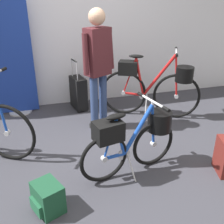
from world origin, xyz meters
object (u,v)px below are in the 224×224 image
floor_banner_stand (14,65)px  handbag_on_floor (48,198)px  folding_bike_foreground (134,137)px  display_bike_left (153,85)px  visitor_near_wall (98,64)px  rolling_suitcase (78,93)px

floor_banner_stand → handbag_on_floor: bearing=-82.7°
folding_bike_foreground → display_bike_left: bearing=58.6°
floor_banner_stand → folding_bike_foreground: (1.24, -1.96, -0.35)m
display_bike_left → visitor_near_wall: visitor_near_wall is taller
display_bike_left → floor_banner_stand: bearing=160.6°
floor_banner_stand → display_bike_left: 2.14m
visitor_near_wall → display_bike_left: bearing=9.7°
folding_bike_foreground → handbag_on_floor: (-0.94, -0.34, -0.29)m
floor_banner_stand → handbag_on_floor: (0.29, -2.30, -0.64)m
floor_banner_stand → handbag_on_floor: size_ratio=5.13×
floor_banner_stand → visitor_near_wall: (1.12, -0.86, 0.15)m
display_bike_left → handbag_on_floor: (-1.71, -1.60, -0.38)m
display_bike_left → rolling_suitcase: size_ratio=1.65×
folding_bike_foreground → visitor_near_wall: size_ratio=0.69×
folding_bike_foreground → handbag_on_floor: bearing=-159.9°
floor_banner_stand → display_bike_left: floor_banner_stand is taller
visitor_near_wall → handbag_on_floor: (-0.82, -1.45, -0.79)m
floor_banner_stand → display_bike_left: (2.00, -0.71, -0.27)m
rolling_suitcase → handbag_on_floor: bearing=-106.6°
display_bike_left → handbag_on_floor: size_ratio=4.05×
floor_banner_stand → rolling_suitcase: 1.08m
folding_bike_foreground → handbag_on_floor: 1.04m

